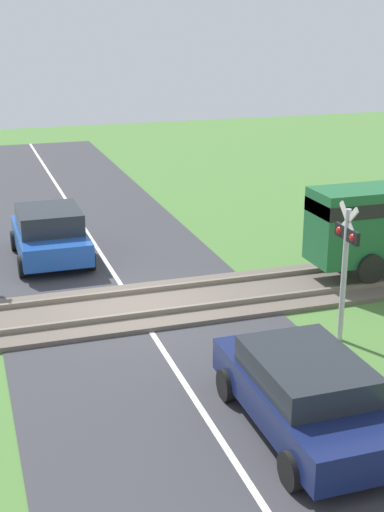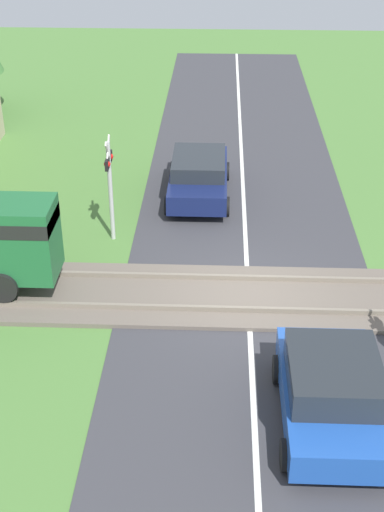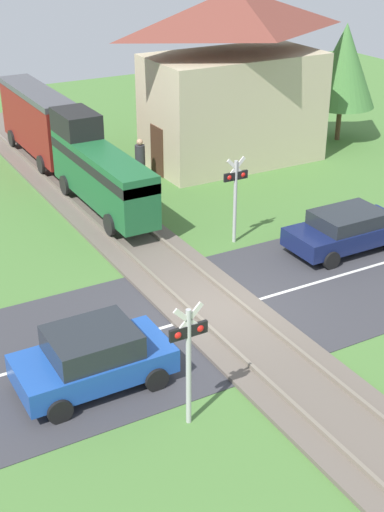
% 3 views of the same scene
% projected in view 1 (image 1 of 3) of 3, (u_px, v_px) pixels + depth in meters
% --- Properties ---
extents(ground_plane, '(60.00, 60.00, 0.00)m').
position_uv_depth(ground_plane, '(136.00, 309.00, 17.00)').
color(ground_plane, '#4C7A38').
extents(road_surface, '(48.00, 6.40, 0.02)m').
position_uv_depth(road_surface, '(136.00, 309.00, 17.00)').
color(road_surface, '#38383D').
rests_on(road_surface, ground_plane).
extents(track_bed, '(2.80, 48.00, 0.24)m').
position_uv_depth(track_bed, '(136.00, 307.00, 16.98)').
color(track_bed, '#665B51').
rests_on(track_bed, ground_plane).
extents(car_near_crossing, '(3.72, 2.04, 1.51)m').
position_uv_depth(car_near_crossing, '(50.00, 234.00, 20.20)').
color(car_near_crossing, '#1E4CA8').
rests_on(car_near_crossing, ground_plane).
extents(car_far_side, '(4.16, 1.96, 1.37)m').
position_uv_depth(car_far_side, '(305.00, 392.00, 11.83)').
color(car_far_side, '#141E4C').
rests_on(car_far_side, ground_plane).
extents(crossing_signal_east_approach, '(0.90, 0.18, 3.04)m').
position_uv_depth(crossing_signal_east_approach, '(345.00, 254.00, 14.79)').
color(crossing_signal_east_approach, '#B7B7B7').
rests_on(crossing_signal_east_approach, ground_plane).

